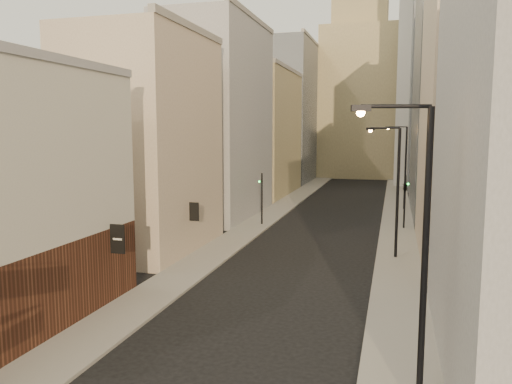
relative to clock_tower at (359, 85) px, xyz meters
name	(u,v)px	position (x,y,z in m)	size (l,w,h in m)	color
sidewalk_left	(293,200)	(-5.50, -37.00, -17.56)	(3.00, 140.00, 0.15)	gray
sidewalk_right	(397,204)	(7.50, -37.00, -17.56)	(3.00, 140.00, 0.15)	gray
left_bldg_beige	(145,144)	(-11.00, -66.00, -9.63)	(8.00, 12.00, 16.00)	tan
left_bldg_grey	(218,121)	(-11.00, -50.00, -7.63)	(8.00, 16.00, 20.00)	gray
left_bldg_tan	(262,134)	(-11.00, -32.00, -9.13)	(8.00, 18.00, 17.00)	#94845D
left_bldg_wingrid	(290,113)	(-11.00, -12.00, -5.63)	(8.00, 20.00, 24.00)	gray
right_bldg_beige	(485,116)	(13.00, -62.00, -7.63)	(8.00, 16.00, 20.00)	tan
right_bldg_wingrid	(454,93)	(13.00, -42.00, -4.63)	(8.00, 20.00, 26.00)	gray
highrise	(479,21)	(19.00, -14.00, 8.02)	(21.00, 23.00, 51.20)	gray
clock_tower	(359,85)	(0.00, 0.00, 0.00)	(14.00, 14.00, 44.90)	#94845D
white_tower	(423,70)	(11.00, -14.00, 0.97)	(8.00, 8.00, 41.50)	silver
streetlamp_near	(418,238)	(7.83, -83.39, -12.00)	(2.54, 0.82, 9.86)	black
streetlamp_mid	(394,184)	(7.10, -64.04, -12.35)	(2.39, 0.73, 9.25)	black
streetlamp_far	(403,163)	(8.03, -41.50, -12.24)	(2.45, 0.71, 9.44)	black
traffic_light_left	(262,190)	(-4.97, -54.60, -14.26)	(0.55, 0.45, 5.00)	black
traffic_light_right	(405,188)	(8.07, -53.05, -13.81)	(0.65, 0.63, 5.00)	black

